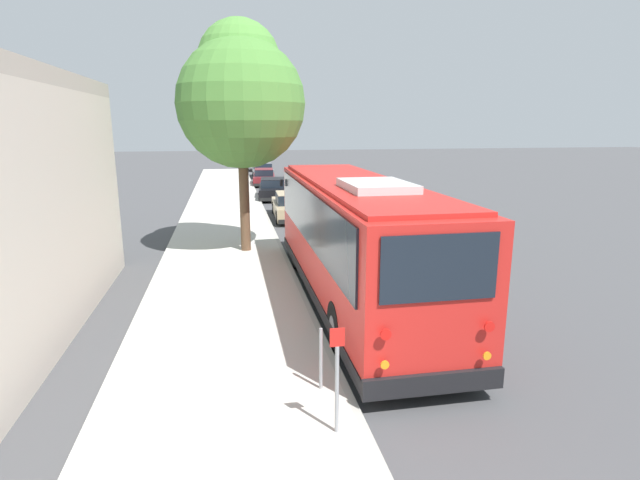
% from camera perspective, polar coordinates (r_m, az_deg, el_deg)
% --- Properties ---
extents(ground_plane, '(160.00, 160.00, 0.00)m').
position_cam_1_polar(ground_plane, '(13.92, 6.51, -6.43)').
color(ground_plane, '#474749').
extents(sidewalk_slab, '(80.00, 4.14, 0.15)m').
position_cam_1_polar(sidewalk_slab, '(13.33, -11.08, -7.15)').
color(sidewalk_slab, beige).
rests_on(sidewalk_slab, ground).
extents(curb_strip, '(80.00, 0.14, 0.15)m').
position_cam_1_polar(curb_strip, '(13.46, -1.88, -6.70)').
color(curb_strip, '#AAA69D').
rests_on(curb_strip, ground).
extents(shuttle_bus, '(11.09, 2.67, 3.40)m').
position_cam_1_polar(shuttle_bus, '(13.13, 3.91, 0.76)').
color(shuttle_bus, red).
rests_on(shuttle_bus, ground).
extents(parked_sedan_tan, '(4.70, 1.86, 1.31)m').
position_cam_1_polar(parked_sedan_tan, '(25.16, -3.31, 3.86)').
color(parked_sedan_tan, tan).
rests_on(parked_sedan_tan, ground).
extents(parked_sedan_black, '(4.66, 2.10, 1.29)m').
position_cam_1_polar(parked_sedan_black, '(32.08, -5.38, 5.81)').
color(parked_sedan_black, black).
rests_on(parked_sedan_black, ground).
extents(parked_sedan_maroon, '(4.52, 1.95, 1.26)m').
position_cam_1_polar(parked_sedan_maroon, '(39.49, -6.42, 7.12)').
color(parked_sedan_maroon, maroon).
rests_on(parked_sedan_maroon, ground).
extents(parked_sedan_gray, '(4.31, 1.85, 1.29)m').
position_cam_1_polar(parked_sedan_gray, '(45.44, -6.55, 7.91)').
color(parked_sedan_gray, slate).
rests_on(parked_sedan_gray, ground).
extents(parked_sedan_silver, '(4.44, 1.79, 1.26)m').
position_cam_1_polar(parked_sedan_silver, '(52.72, -7.31, 8.57)').
color(parked_sedan_silver, '#A8AAAF').
rests_on(parked_sedan_silver, ground).
extents(street_tree, '(4.42, 4.42, 8.05)m').
position_cam_1_polar(street_tree, '(18.04, -9.05, 16.07)').
color(street_tree, brown).
rests_on(street_tree, sidewalk_slab).
extents(sign_post_near, '(0.06, 0.22, 1.65)m').
position_cam_1_polar(sign_post_near, '(7.55, 1.95, -15.65)').
color(sign_post_near, gray).
rests_on(sign_post_near, sidewalk_slab).
extents(sign_post_far, '(0.06, 0.06, 1.12)m').
position_cam_1_polar(sign_post_far, '(8.79, 0.10, -13.42)').
color(sign_post_far, gray).
rests_on(sign_post_far, sidewalk_slab).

